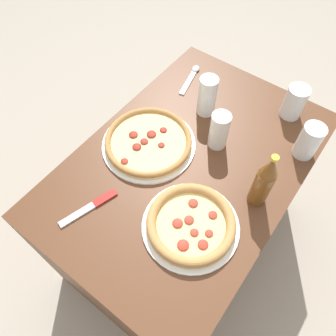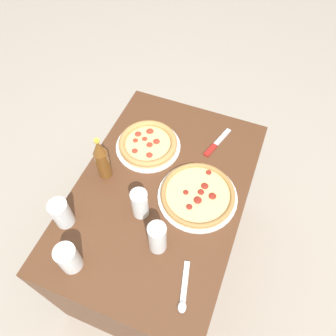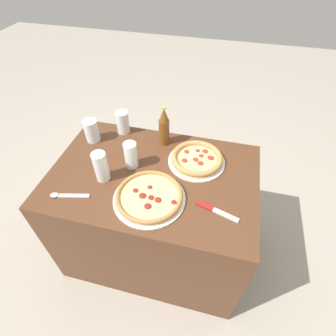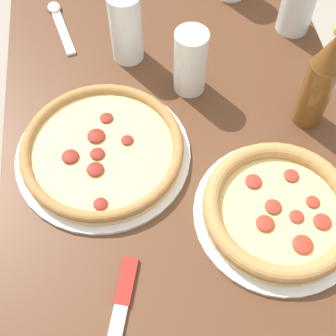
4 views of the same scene
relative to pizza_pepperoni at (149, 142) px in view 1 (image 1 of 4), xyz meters
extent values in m
plane|color=#A89E8E|center=(0.03, -0.15, -0.72)|extent=(8.00, 8.00, 0.00)
cube|color=#56331E|center=(0.03, -0.15, -0.37)|extent=(1.02, 0.69, 0.70)
cylinder|color=white|center=(0.00, 0.00, -0.01)|extent=(0.33, 0.33, 0.01)
cylinder|color=#E5C689|center=(0.00, 0.00, 0.00)|extent=(0.30, 0.30, 0.01)
cylinder|color=#EACC7F|center=(0.00, 0.00, 0.00)|extent=(0.26, 0.26, 0.00)
torus|color=#AD7A42|center=(0.00, 0.00, 0.01)|extent=(0.30, 0.30, 0.02)
ellipsoid|color=maroon|center=(0.02, 0.01, 0.01)|extent=(0.03, 0.03, 0.01)
ellipsoid|color=maroon|center=(0.07, -0.01, 0.01)|extent=(0.03, 0.03, 0.01)
ellipsoid|color=maroon|center=(-0.04, 0.01, 0.01)|extent=(0.03, 0.03, 0.01)
ellipsoid|color=maroon|center=(-0.01, 0.06, 0.01)|extent=(0.03, 0.03, 0.01)
ellipsoid|color=maroon|center=(-0.01, 0.01, 0.01)|extent=(0.03, 0.03, 0.01)
ellipsoid|color=maroon|center=(0.01, -0.05, 0.01)|extent=(0.02, 0.02, 0.01)
ellipsoid|color=maroon|center=(-0.11, 0.01, 0.01)|extent=(0.02, 0.02, 0.01)
cylinder|color=white|center=(-0.16, -0.29, -0.01)|extent=(0.29, 0.29, 0.01)
cylinder|color=#E5C689|center=(-0.16, -0.29, 0.00)|extent=(0.26, 0.26, 0.01)
cylinder|color=#EACC7F|center=(-0.16, -0.29, 0.00)|extent=(0.23, 0.23, 0.00)
torus|color=tan|center=(-0.16, -0.29, 0.01)|extent=(0.26, 0.26, 0.03)
ellipsoid|color=#A83323|center=(-0.18, -0.32, 0.01)|extent=(0.02, 0.02, 0.01)
ellipsoid|color=#A83323|center=(-0.23, -0.31, 0.01)|extent=(0.03, 0.03, 0.01)
ellipsoid|color=#A83323|center=(-0.19, -0.26, 0.01)|extent=(0.03, 0.03, 0.01)
ellipsoid|color=#A83323|center=(-0.20, -0.35, 0.01)|extent=(0.03, 0.03, 0.01)
ellipsoid|color=#A83323|center=(-0.10, -0.33, 0.01)|extent=(0.03, 0.03, 0.01)
ellipsoid|color=#A83323|center=(-0.16, -0.35, 0.01)|extent=(0.02, 0.02, 0.01)
ellipsoid|color=#A83323|center=(-0.11, -0.26, 0.01)|extent=(0.03, 0.03, 0.01)
ellipsoid|color=#A83323|center=(-0.16, -0.28, 0.01)|extent=(0.03, 0.03, 0.01)
cylinder|color=white|center=(0.43, -0.33, 0.04)|extent=(0.08, 0.08, 0.12)
cylinder|color=beige|center=(0.43, -0.33, 0.03)|extent=(0.06, 0.06, 0.09)
cylinder|color=white|center=(0.15, -0.19, 0.05)|extent=(0.07, 0.07, 0.14)
cylinder|color=#F4A323|center=(0.15, -0.19, 0.02)|extent=(0.05, 0.05, 0.08)
cylinder|color=white|center=(0.29, -0.44, 0.05)|extent=(0.07, 0.07, 0.13)
cylinder|color=black|center=(0.29, -0.44, 0.02)|extent=(0.06, 0.06, 0.06)
cylinder|color=white|center=(0.25, -0.07, 0.06)|extent=(0.07, 0.07, 0.16)
cylinder|color=maroon|center=(0.25, -0.07, 0.02)|extent=(0.05, 0.05, 0.08)
cylinder|color=brown|center=(0.04, -0.40, 0.06)|extent=(0.06, 0.06, 0.15)
cone|color=brown|center=(0.04, -0.40, 0.16)|extent=(0.05, 0.05, 0.07)
cylinder|color=gold|center=(0.04, -0.40, 0.20)|extent=(0.02, 0.02, 0.01)
cube|color=maroon|center=(-0.25, -0.02, -0.01)|extent=(0.08, 0.05, 0.01)
cube|color=silver|center=(-0.34, 0.01, -0.01)|extent=(0.12, 0.06, 0.01)
cube|color=silver|center=(0.34, 0.07, -0.02)|extent=(0.15, 0.05, 0.01)
ellipsoid|color=silver|center=(0.42, 0.09, -0.01)|extent=(0.05, 0.04, 0.01)
camera|label=1|loc=(-0.52, -0.47, 0.90)|focal=35.00mm
camera|label=2|loc=(0.66, 0.13, 1.15)|focal=35.00mm
camera|label=3|loc=(-0.26, 0.69, 0.92)|focal=28.00mm
camera|label=4|loc=(-0.49, -0.06, 0.72)|focal=50.00mm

